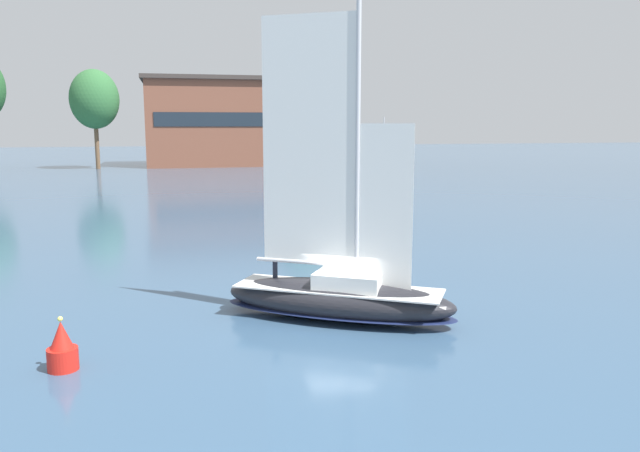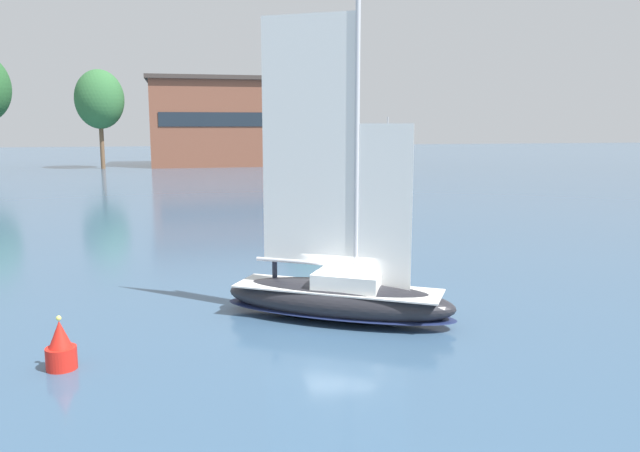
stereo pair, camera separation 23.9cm
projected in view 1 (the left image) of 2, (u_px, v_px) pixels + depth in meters
The scene contains 7 objects.
ground_plane at pixel (338, 319), 24.16m from camera, with size 400.00×400.00×0.00m, color #385675.
waterfront_building at pixel (227, 122), 114.65m from camera, with size 29.71×16.44×15.74m.
tree_shore_left at pixel (94, 99), 103.51m from camera, with size 8.00×8.00×16.46m.
tree_shore_right at pixel (302, 87), 110.36m from camera, with size 9.69×9.69×19.94m.
sailboat_main at pixel (338, 294), 24.00m from camera, with size 9.16×6.92×12.58m.
sailboat_moored_near_marina at pixel (381, 179), 78.95m from camera, with size 2.73×6.27×8.36m.
channel_buoy at pixel (62, 349), 19.04m from camera, with size 0.93×0.93×1.70m.
Camera 1 is at (-6.04, -22.47, 7.45)m, focal length 35.00 mm.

